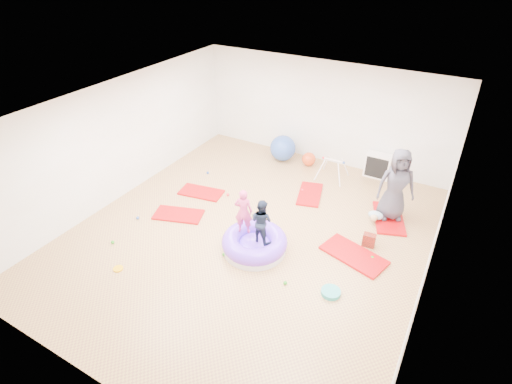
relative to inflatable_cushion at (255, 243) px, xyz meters
The scene contains 19 objects.
room 1.35m from the inflatable_cushion, 132.29° to the left, with size 7.01×8.01×2.81m.
gym_mat_front_left 2.13m from the inflatable_cushion, behind, with size 1.10×0.55×0.05m, color #B80A13.
gym_mat_mid_left 2.54m from the inflatable_cushion, 151.42° to the left, with size 1.07×0.53×0.04m, color #B80A13.
gym_mat_center_back 2.48m from the inflatable_cushion, 85.98° to the left, with size 1.07×0.54×0.04m, color #B80A13.
gym_mat_right 2.00m from the inflatable_cushion, 23.71° to the left, with size 1.28×0.64×0.05m, color #B80A13.
gym_mat_rear_right 3.22m from the inflatable_cushion, 48.61° to the left, with size 1.23×0.62×0.05m, color #B80A13.
inflatable_cushion is the anchor object (origin of this frame).
child_pink 0.77m from the inflatable_cushion, behind, with size 0.36×0.24×0.99m, color #D73D77.
child_navy 0.71m from the inflatable_cushion, ahead, with size 0.45×0.35×0.94m, color #151D30.
adult_caregiver 3.33m from the inflatable_cushion, 49.23° to the left, with size 0.81×0.53×1.66m, color #3B3945.
infant 2.86m from the inflatable_cushion, 49.24° to the left, with size 0.33×0.34×0.20m.
ball_pit_balls 1.04m from the inflatable_cushion, 149.11° to the left, with size 5.07×3.88×0.07m.
exercise_ball_blue 4.03m from the inflatable_cushion, 108.13° to the left, with size 0.73×0.73×0.73m, color #2C50A8.
exercise_ball_orange 3.91m from the inflatable_cushion, 96.89° to the left, with size 0.38×0.38×0.38m, color #DC451B.
infant_play_gym 3.51m from the inflatable_cushion, 84.13° to the left, with size 0.74×0.70×0.57m.
cube_shelf 4.40m from the inflatable_cushion, 72.07° to the left, with size 0.66×0.32×0.66m.
balance_disc 1.82m from the inflatable_cushion, 11.98° to the right, with size 0.35×0.35×0.08m, color teal.
backpack 2.35m from the inflatable_cushion, 32.48° to the left, with size 0.25×0.15×0.29m, color #B8250E.
yellow_toy 2.69m from the inflatable_cushion, 138.17° to the right, with size 0.19×0.19×0.03m, color #F1AD06.
Camera 1 is at (3.46, -5.82, 5.37)m, focal length 28.00 mm.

